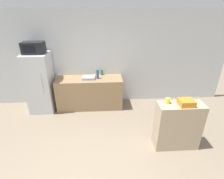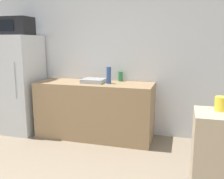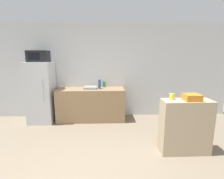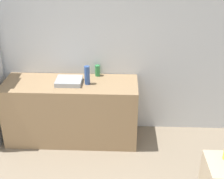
{
  "view_description": "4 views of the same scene",
  "coord_description": "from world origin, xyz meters",
  "px_view_note": "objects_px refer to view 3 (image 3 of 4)",
  "views": [
    {
      "loc": [
        0.43,
        -1.82,
        2.64
      ],
      "look_at": [
        0.65,
        1.84,
        0.87
      ],
      "focal_mm": 28.0,
      "sensor_mm": 36.0,
      "label": 1
    },
    {
      "loc": [
        1.37,
        -0.94,
        1.48
      ],
      "look_at": [
        0.59,
        1.74,
        0.94
      ],
      "focal_mm": 40.0,
      "sensor_mm": 36.0,
      "label": 2
    },
    {
      "loc": [
        0.47,
        -1.99,
        1.77
      ],
      "look_at": [
        0.62,
        1.98,
        0.96
      ],
      "focal_mm": 28.0,
      "sensor_mm": 36.0,
      "label": 3
    },
    {
      "loc": [
        0.78,
        -1.09,
        2.63
      ],
      "look_at": [
        0.65,
        2.0,
        1.08
      ],
      "focal_mm": 50.0,
      "sensor_mm": 36.0,
      "label": 4
    }
  ],
  "objects_px": {
    "refrigerator": "(41,92)",
    "microwave": "(38,56)",
    "bottle_short": "(104,84)",
    "bottle_tall": "(99,84)",
    "jar": "(172,96)",
    "basket": "(192,97)"
  },
  "relations": [
    {
      "from": "microwave",
      "to": "jar",
      "type": "height_order",
      "value": "microwave"
    },
    {
      "from": "basket",
      "to": "microwave",
      "type": "bearing_deg",
      "value": 152.32
    },
    {
      "from": "basket",
      "to": "jar",
      "type": "distance_m",
      "value": 0.33
    },
    {
      "from": "bottle_short",
      "to": "jar",
      "type": "xyz_separation_m",
      "value": [
        1.22,
        -1.87,
        0.09
      ]
    },
    {
      "from": "refrigerator",
      "to": "bottle_tall",
      "type": "bearing_deg",
      "value": 1.42
    },
    {
      "from": "bottle_tall",
      "to": "bottle_short",
      "type": "height_order",
      "value": "bottle_tall"
    },
    {
      "from": "microwave",
      "to": "bottle_short",
      "type": "distance_m",
      "value": 1.84
    },
    {
      "from": "bottle_tall",
      "to": "jar",
      "type": "relative_size",
      "value": 2.39
    },
    {
      "from": "jar",
      "to": "bottle_tall",
      "type": "bearing_deg",
      "value": 129.75
    },
    {
      "from": "refrigerator",
      "to": "jar",
      "type": "height_order",
      "value": "refrigerator"
    },
    {
      "from": "refrigerator",
      "to": "jar",
      "type": "distance_m",
      "value": 3.27
    },
    {
      "from": "jar",
      "to": "basket",
      "type": "bearing_deg",
      "value": -17.21
    },
    {
      "from": "microwave",
      "to": "bottle_tall",
      "type": "bearing_deg",
      "value": 1.47
    },
    {
      "from": "refrigerator",
      "to": "microwave",
      "type": "height_order",
      "value": "microwave"
    },
    {
      "from": "microwave",
      "to": "bottle_tall",
      "type": "relative_size",
      "value": 2.05
    },
    {
      "from": "bottle_short",
      "to": "basket",
      "type": "distance_m",
      "value": 2.5
    },
    {
      "from": "bottle_tall",
      "to": "basket",
      "type": "relative_size",
      "value": 0.92
    },
    {
      "from": "bottle_short",
      "to": "jar",
      "type": "height_order",
      "value": "jar"
    },
    {
      "from": "microwave",
      "to": "basket",
      "type": "bearing_deg",
      "value": -27.68
    },
    {
      "from": "microwave",
      "to": "basket",
      "type": "xyz_separation_m",
      "value": [
        3.17,
        -1.66,
        -0.68
      ]
    },
    {
      "from": "refrigerator",
      "to": "bottle_tall",
      "type": "distance_m",
      "value": 1.54
    },
    {
      "from": "jar",
      "to": "microwave",
      "type": "bearing_deg",
      "value": 151.27
    }
  ]
}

